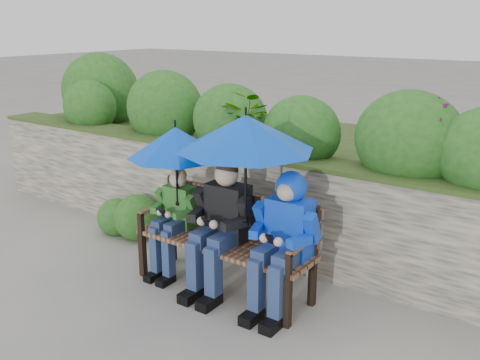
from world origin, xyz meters
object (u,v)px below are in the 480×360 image
Objects in this scene: boy_left at (174,215)px; boy_middle at (221,221)px; park_bench at (228,235)px; boy_right at (284,232)px; umbrella_left at (176,142)px; umbrella_right at (246,133)px.

boy_middle reaches higher than boy_left.
park_bench is 0.61m from boy_right.
umbrella_left reaches higher than boy_right.
park_bench is at bearing 6.42° from boy_left.
boy_left reaches higher than park_bench.
park_bench is at bearing 5.92° from umbrella_left.
umbrella_right is at bearing -21.70° from park_bench.
umbrella_left is at bearing 179.43° from boy_right.
umbrella_left is (-1.09, 0.01, 0.57)m from boy_right.
umbrella_left is 0.78× the size of umbrella_right.
boy_left is 1.16m from umbrella_right.
park_bench is 1.43× the size of boy_right.
park_bench is at bearing 173.81° from boy_right.
boy_left is 1.13m from boy_right.
park_bench is 1.90× the size of umbrella_left.
boy_middle is 1.06× the size of umbrella_right.
umbrella_left reaches higher than boy_middle.
park_bench is 1.41× the size of boy_middle.
boy_right is at bearing 6.09° from umbrella_right.
umbrella_right is at bearing -2.71° from boy_left.
park_bench is at bearing 158.30° from umbrella_right.
umbrella_right is (-0.33, -0.04, 0.74)m from boy_right.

